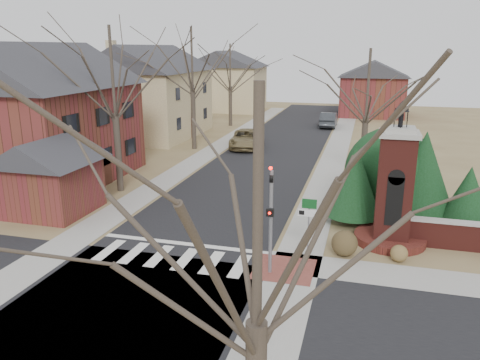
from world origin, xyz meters
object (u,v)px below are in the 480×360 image
(pickup_truck, at_px, (246,139))
(distant_car, at_px, (329,120))
(brick_gate_monument, at_px, (393,198))
(sign_post, at_px, (309,218))
(traffic_signal_pole, at_px, (271,211))

(pickup_truck, bearing_deg, distant_car, 56.90)
(brick_gate_monument, bearing_deg, pickup_truck, 122.02)
(distant_car, bearing_deg, sign_post, 92.53)
(traffic_signal_pole, xyz_separation_m, sign_post, (1.29, 1.41, -0.64))
(pickup_truck, height_order, distant_car, distant_car)
(traffic_signal_pole, distance_m, pickup_truck, 24.20)
(pickup_truck, distance_m, distant_car, 14.68)
(sign_post, distance_m, distant_car, 35.13)
(brick_gate_monument, relative_size, distant_car, 1.31)
(traffic_signal_pole, bearing_deg, brick_gate_monument, 43.24)
(traffic_signal_pole, distance_m, distant_car, 36.51)
(pickup_truck, xyz_separation_m, distant_car, (6.08, 13.36, 0.02))
(pickup_truck, bearing_deg, brick_gate_monument, -66.60)
(traffic_signal_pole, height_order, distant_car, traffic_signal_pole)
(brick_gate_monument, height_order, distant_car, brick_gate_monument)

